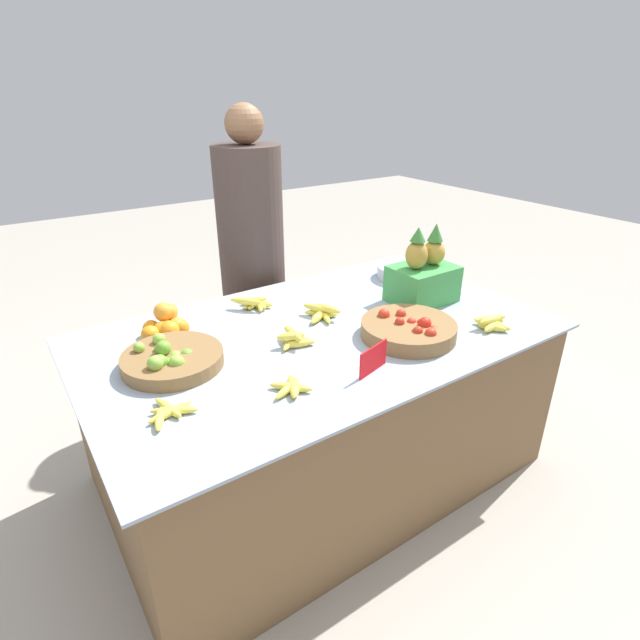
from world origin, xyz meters
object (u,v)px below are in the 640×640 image
at_px(tomato_basket, 409,329).
at_px(vendor_person, 253,270).
at_px(metal_bowl, 405,272).
at_px(lime_bowl, 171,359).
at_px(produce_crate, 423,276).
at_px(price_sign, 373,359).

height_order(tomato_basket, vendor_person, vendor_person).
bearing_deg(vendor_person, metal_bowl, -43.30).
xyz_separation_m(tomato_basket, vendor_person, (-0.14, 1.08, -0.04)).
relative_size(lime_bowl, metal_bowl, 1.24).
height_order(tomato_basket, metal_bowl, tomato_basket).
xyz_separation_m(tomato_basket, metal_bowl, (0.46, 0.51, -0.00)).
xyz_separation_m(produce_crate, vendor_person, (-0.45, 0.84, -0.13)).
xyz_separation_m(price_sign, vendor_person, (0.15, 1.20, -0.06)).
height_order(metal_bowl, vendor_person, vendor_person).
bearing_deg(tomato_basket, lime_bowl, 160.37).
height_order(lime_bowl, price_sign, price_sign).
xyz_separation_m(lime_bowl, tomato_basket, (0.87, -0.31, 0.00)).
bearing_deg(tomato_basket, metal_bowl, 48.20).
height_order(tomato_basket, produce_crate, produce_crate).
xyz_separation_m(lime_bowl, metal_bowl, (1.33, 0.20, 0.00)).
distance_m(produce_crate, vendor_person, 0.96).
distance_m(lime_bowl, metal_bowl, 1.34).
height_order(metal_bowl, price_sign, price_sign).
xyz_separation_m(lime_bowl, produce_crate, (1.18, -0.07, 0.09)).
distance_m(tomato_basket, price_sign, 0.32).
bearing_deg(lime_bowl, price_sign, -37.02).
distance_m(metal_bowl, vendor_person, 0.82).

